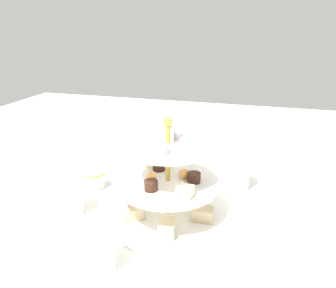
{
  "coord_description": "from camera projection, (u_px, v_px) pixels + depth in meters",
  "views": [
    {
      "loc": [
        -0.63,
        -0.18,
        0.43
      ],
      "look_at": [
        0.0,
        0.0,
        0.18
      ],
      "focal_mm": 33.98,
      "sensor_mm": 36.0,
      "label": 1
    }
  ],
  "objects": [
    {
      "name": "ground_plane",
      "position": [
        168.0,
        216.0,
        0.76
      ],
      "size": [
        2.4,
        2.4,
        0.0
      ],
      "primitive_type": "plane",
      "color": "white"
    },
    {
      "name": "tiered_serving_stand",
      "position": [
        168.0,
        190.0,
        0.74
      ],
      "size": [
        0.29,
        0.29,
        0.25
      ],
      "color": "white",
      "rests_on": "ground_plane"
    },
    {
      "name": "water_glass_tall_right",
      "position": [
        237.0,
        170.0,
        0.87
      ],
      "size": [
        0.07,
        0.07,
        0.11
      ],
      "primitive_type": "cylinder",
      "color": "silver",
      "rests_on": "ground_plane"
    },
    {
      "name": "water_glass_short_left",
      "position": [
        69.0,
        198.0,
        0.76
      ],
      "size": [
        0.06,
        0.06,
        0.08
      ],
      "primitive_type": "cylinder",
      "color": "silver",
      "rests_on": "ground_plane"
    },
    {
      "name": "teacup_with_saucer",
      "position": [
        94.0,
        180.0,
        0.88
      ],
      "size": [
        0.09,
        0.09,
        0.05
      ],
      "color": "white",
      "rests_on": "ground_plane"
    },
    {
      "name": "butter_knife_left",
      "position": [
        283.0,
        277.0,
        0.57
      ],
      "size": [
        0.15,
        0.1,
        0.0
      ],
      "primitive_type": "cube",
      "rotation": [
        0.0,
        0.0,
        5.73
      ],
      "color": "silver",
      "rests_on": "ground_plane"
    },
    {
      "name": "butter_knife_right",
      "position": [
        153.0,
        166.0,
        1.02
      ],
      "size": [
        0.07,
        0.16,
        0.0
      ],
      "primitive_type": "cube",
      "rotation": [
        0.0,
        0.0,
        8.2
      ],
      "color": "silver",
      "rests_on": "ground_plane"
    },
    {
      "name": "water_glass_mid_back",
      "position": [
        100.0,
        250.0,
        0.58
      ],
      "size": [
        0.06,
        0.06,
        0.08
      ],
      "primitive_type": "cylinder",
      "color": "silver",
      "rests_on": "ground_plane"
    }
  ]
}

